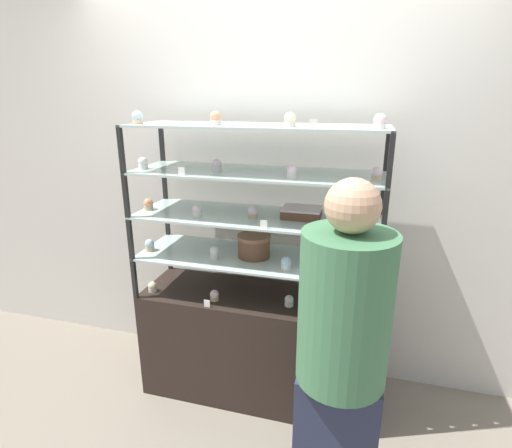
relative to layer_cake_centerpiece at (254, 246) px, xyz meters
name	(u,v)px	position (x,y,z in m)	size (l,w,h in m)	color
ground_plane	(256,389)	(0.01, 0.00, -1.02)	(20.00, 20.00, 0.00)	gray
back_wall	(272,185)	(0.01, 0.38, 0.28)	(8.00, 0.05, 2.60)	silver
display_base	(256,344)	(0.01, 0.00, -0.67)	(1.40, 0.47, 0.70)	black
display_riser_lower	(256,259)	(0.01, 0.00, -0.08)	(1.40, 0.47, 0.25)	black
display_riser_middle	(256,218)	(0.01, 0.00, 0.17)	(1.40, 0.47, 0.25)	black
display_riser_upper	(256,174)	(0.01, 0.00, 0.43)	(1.40, 0.47, 0.25)	black
display_riser_top	(256,127)	(0.01, 0.00, 0.68)	(1.40, 0.47, 0.25)	black
layer_cake_centerpiece	(254,246)	(0.00, 0.00, 0.00)	(0.20, 0.20, 0.13)	brown
sheet_cake_frosted	(302,212)	(0.27, 0.04, 0.21)	(0.22, 0.17, 0.06)	brown
cupcake_0	(152,287)	(-0.62, -0.13, -0.29)	(0.05, 0.05, 0.07)	beige
cupcake_1	(214,295)	(-0.21, -0.13, -0.29)	(0.05, 0.05, 0.07)	#CCB28C
cupcake_2	(289,301)	(0.23, -0.08, -0.29)	(0.05, 0.05, 0.07)	white
cupcake_3	(362,314)	(0.64, -0.11, -0.29)	(0.05, 0.05, 0.07)	beige
price_tag_0	(207,304)	(-0.22, -0.22, -0.30)	(0.04, 0.00, 0.04)	white
cupcake_4	(150,245)	(-0.64, -0.08, -0.03)	(0.06, 0.06, 0.07)	#CCB28C
cupcake_5	(215,252)	(-0.21, -0.09, -0.03)	(0.06, 0.06, 0.07)	white
cupcake_6	(286,263)	(0.22, -0.13, -0.03)	(0.06, 0.06, 0.07)	white
cupcake_7	(371,272)	(0.67, -0.12, -0.03)	(0.06, 0.06, 0.07)	beige
price_tag_1	(305,274)	(0.34, -0.22, -0.05)	(0.04, 0.00, 0.04)	white
cupcake_8	(148,204)	(-0.65, -0.05, 0.22)	(0.06, 0.06, 0.07)	#CCB28C
cupcake_9	(197,211)	(-0.31, -0.10, 0.22)	(0.06, 0.06, 0.07)	white
cupcake_10	(253,212)	(0.01, -0.05, 0.22)	(0.06, 0.06, 0.07)	#CCB28C
cupcake_11	(375,223)	(0.67, -0.08, 0.22)	(0.06, 0.06, 0.07)	white
price_tag_2	(264,225)	(0.11, -0.22, 0.21)	(0.04, 0.00, 0.04)	white
cupcake_12	(143,163)	(-0.63, -0.09, 0.47)	(0.05, 0.05, 0.07)	white
cupcake_13	(217,165)	(-0.20, -0.05, 0.47)	(0.05, 0.05, 0.07)	white
cupcake_14	(292,172)	(0.24, -0.13, 0.47)	(0.05, 0.05, 0.07)	white
cupcake_15	(377,174)	(0.65, -0.07, 0.47)	(0.05, 0.05, 0.07)	#CCB28C
price_tag_3	(182,172)	(-0.33, -0.22, 0.46)	(0.04, 0.00, 0.04)	white
cupcake_16	(137,118)	(-0.63, -0.11, 0.73)	(0.06, 0.06, 0.07)	#CCB28C
cupcake_17	(216,118)	(-0.20, -0.05, 0.73)	(0.06, 0.06, 0.07)	beige
cupcake_18	(290,120)	(0.22, -0.11, 0.73)	(0.06, 0.06, 0.07)	beige
cupcake_19	(380,121)	(0.64, -0.11, 0.73)	(0.06, 0.06, 0.07)	white
price_tag_4	(313,124)	(0.35, -0.22, 0.72)	(0.04, 0.00, 0.04)	white
customer_figure	(341,354)	(0.56, -0.67, -0.17)	(0.37, 0.37, 1.58)	#282D47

